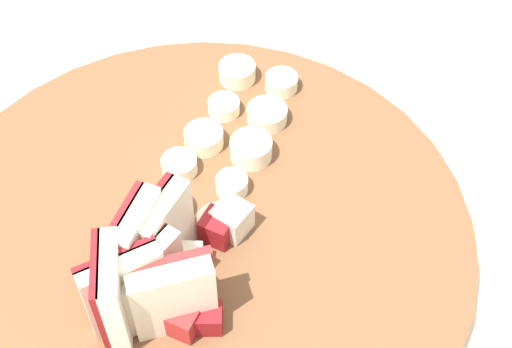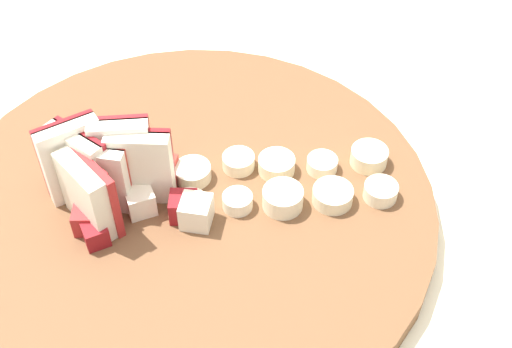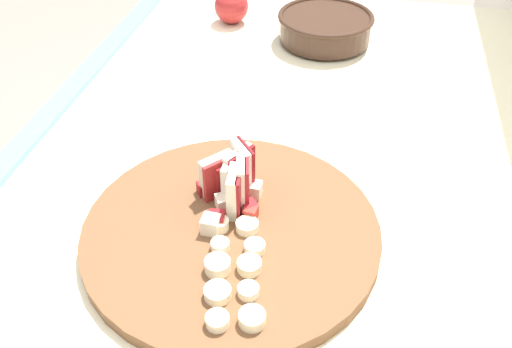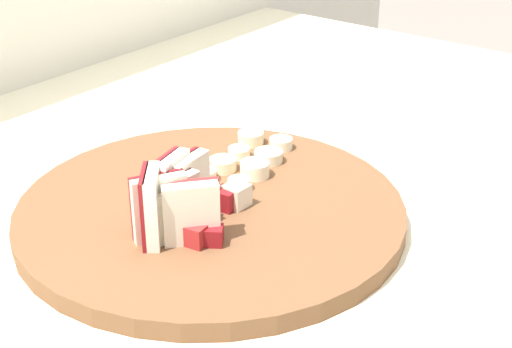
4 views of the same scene
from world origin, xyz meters
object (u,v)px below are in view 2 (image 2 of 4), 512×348
Objects in this scene: apple_dice_pile at (146,197)px; banana_slice_rows at (286,181)px; cutting_board at (188,205)px; apple_wedge_fan at (101,171)px.

banana_slice_rows is at bearing 17.89° from apple_dice_pile.
cutting_board is 3.90× the size of apple_wedge_fan.
cutting_board is 2.20× the size of banana_slice_rows.
banana_slice_rows is at bearing 15.98° from cutting_board.
banana_slice_rows is (0.10, 0.03, -0.00)m from apple_dice_pile.
apple_wedge_fan is at bearing -167.00° from banana_slice_rows.
cutting_board is 0.04m from apple_dice_pile.
cutting_board is at bearing 9.25° from apple_wedge_fan.
apple_wedge_fan is at bearing 176.16° from apple_dice_pile.
cutting_board is at bearing -164.02° from banana_slice_rows.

